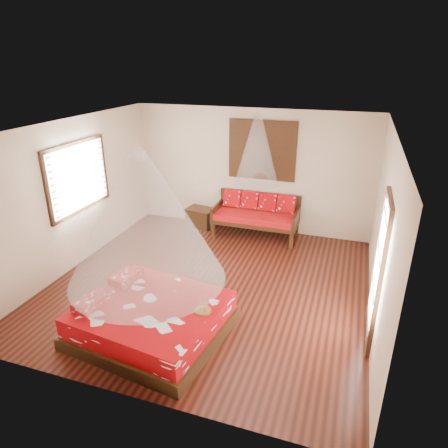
{
  "coord_description": "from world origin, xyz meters",
  "views": [
    {
      "loc": [
        2.23,
        -5.85,
        3.82
      ],
      "look_at": [
        0.22,
        0.15,
        1.15
      ],
      "focal_mm": 32.0,
      "sensor_mm": 36.0,
      "label": 1
    }
  ],
  "objects": [
    {
      "name": "daybed",
      "position": [
        0.25,
        2.39,
        0.52
      ],
      "size": [
        1.9,
        0.85,
        0.97
      ],
      "color": "black",
      "rests_on": "floor"
    },
    {
      "name": "shutter_panel",
      "position": [
        0.25,
        2.72,
        1.9
      ],
      "size": [
        1.52,
        0.06,
        1.32
      ],
      "color": "black",
      "rests_on": "wall_back"
    },
    {
      "name": "storage_chest",
      "position": [
        -1.15,
        2.45,
        0.23
      ],
      "size": [
        0.71,
        0.56,
        0.45
      ],
      "rotation": [
        0.0,
        0.0,
        -0.15
      ],
      "color": "black",
      "rests_on": "floor"
    },
    {
      "name": "mosquito_net_main",
      "position": [
        -0.32,
        -1.58,
        1.85
      ],
      "size": [
        2.16,
        2.16,
        1.8
      ],
      "primitive_type": "cone",
      "color": "white",
      "rests_on": "ceiling"
    },
    {
      "name": "mosquito_net_daybed",
      "position": [
        0.25,
        2.25,
        2.0
      ],
      "size": [
        0.96,
        0.96,
        1.5
      ],
      "primitive_type": "cone",
      "color": "white",
      "rests_on": "ceiling"
    },
    {
      "name": "window_left",
      "position": [
        -2.71,
        0.2,
        1.7
      ],
      "size": [
        0.1,
        1.74,
        1.34
      ],
      "color": "black",
      "rests_on": "wall_left"
    },
    {
      "name": "glazed_door",
      "position": [
        2.72,
        -0.6,
        1.07
      ],
      "size": [
        0.08,
        1.02,
        2.16
      ],
      "color": "black",
      "rests_on": "floor"
    },
    {
      "name": "room",
      "position": [
        0.0,
        0.0,
        1.4
      ],
      "size": [
        5.54,
        5.54,
        2.84
      ],
      "color": "black",
      "rests_on": "ground"
    },
    {
      "name": "wine_tray",
      "position": [
        0.46,
        -1.5,
        0.55
      ],
      "size": [
        0.24,
        0.24,
        0.19
      ],
      "rotation": [
        0.0,
        0.0,
        -0.32
      ],
      "color": "brown",
      "rests_on": "bed"
    },
    {
      "name": "bed",
      "position": [
        -0.33,
        -1.58,
        0.25
      ],
      "size": [
        2.26,
        2.09,
        0.64
      ],
      "rotation": [
        0.0,
        0.0,
        -0.13
      ],
      "color": "black",
      "rests_on": "floor"
    }
  ]
}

